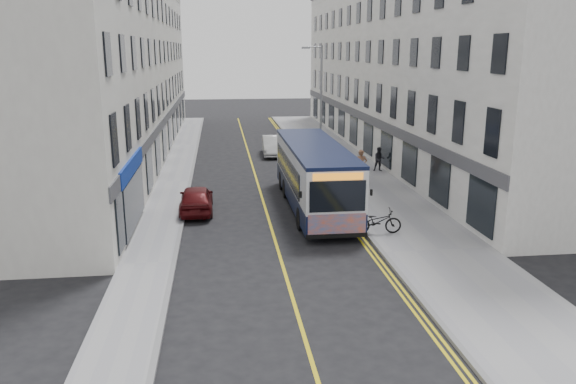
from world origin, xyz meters
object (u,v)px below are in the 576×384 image
object	(u,v)px
car_maroon	(196,199)
bicycle	(377,221)
streetlamp	(320,104)
car_white	(273,146)
pedestrian_far	(379,159)
pedestrian_near	(361,166)
city_bus	(314,174)

from	to	relation	value
car_maroon	bicycle	bearing A→B (deg)	149.12
streetlamp	car_white	world-z (taller)	streetlamp
pedestrian_far	car_maroon	size ratio (longest dim) A/B	0.39
pedestrian_far	car_white	distance (m)	9.40
bicycle	car_white	size ratio (longest dim) A/B	0.47
streetlamp	car_white	xyz separation A→B (m)	(-2.37, 6.40, -3.67)
streetlamp	bicycle	bearing A→B (deg)	-88.98
bicycle	pedestrian_far	bearing A→B (deg)	-11.75
pedestrian_near	car_maroon	distance (m)	10.79
pedestrian_far	streetlamp	bearing A→B (deg)	175.00
car_maroon	car_white	bearing A→B (deg)	-109.74
car_white	pedestrian_near	bearing A→B (deg)	-63.87
bicycle	city_bus	bearing A→B (deg)	27.73
streetlamp	city_bus	world-z (taller)	streetlamp
bicycle	pedestrian_near	size ratio (longest dim) A/B	1.09
streetlamp	city_bus	xyz separation A→B (m)	(-1.74, -8.35, -2.60)
pedestrian_near	car_maroon	bearing A→B (deg)	-147.25
pedestrian_far	car_white	xyz separation A→B (m)	(-6.20, 7.06, -0.18)
city_bus	pedestrian_near	size ratio (longest dim) A/B	5.94
car_white	city_bus	bearing A→B (deg)	-85.47
pedestrian_far	car_maroon	distance (m)	13.76
city_bus	car_white	bearing A→B (deg)	92.44
pedestrian_far	pedestrian_near	bearing A→B (deg)	-120.64
bicycle	car_white	distance (m)	19.54
city_bus	pedestrian_far	size ratio (longest dim) A/B	7.19
pedestrian_near	city_bus	bearing A→B (deg)	-121.41
pedestrian_far	car_white	bearing A→B (deg)	136.00
bicycle	car_maroon	size ratio (longest dim) A/B	0.51
city_bus	pedestrian_far	distance (m)	9.54
car_maroon	city_bus	bearing A→B (deg)	179.70
streetlamp	pedestrian_far	size ratio (longest dim) A/B	5.14
city_bus	pedestrian_far	xyz separation A→B (m)	(5.57, 7.69, -0.88)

